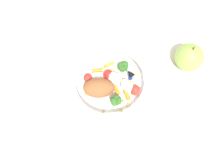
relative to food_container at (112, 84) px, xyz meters
The scene contains 3 objects.
ground_plane 0.03m from the food_container, 110.98° to the right, with size 2.40×2.40×0.00m, color silver.
food_container is the anchor object (origin of this frame).
loose_apple 0.23m from the food_container, ahead, with size 0.08×0.08×0.09m.
Camera 1 is at (-0.05, -0.30, 0.70)m, focal length 43.46 mm.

